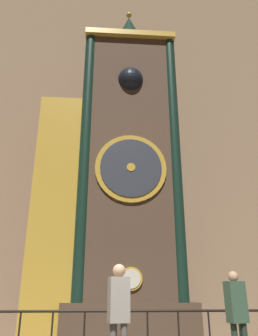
{
  "coord_description": "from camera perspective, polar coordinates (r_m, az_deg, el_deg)",
  "views": [
    {
      "loc": [
        -0.3,
        -5.04,
        1.32
      ],
      "look_at": [
        0.36,
        4.17,
        4.84
      ],
      "focal_mm": 35.0,
      "sensor_mm": 36.0,
      "label": 1
    }
  ],
  "objects": [
    {
      "name": "railing_fence",
      "position": [
        7.12,
        0.51,
        -27.0
      ],
      "size": [
        5.59,
        0.05,
        1.0
      ],
      "color": "black",
      "rests_on": "ground_plane"
    },
    {
      "name": "visitor_near",
      "position": [
        5.93,
        -1.82,
        -23.12
      ],
      "size": [
        0.38,
        0.29,
        1.78
      ],
      "rotation": [
        0.0,
        0.0,
        0.24
      ],
      "color": "#58554F",
      "rests_on": "ground_plane"
    },
    {
      "name": "visitor_far",
      "position": [
        6.73,
        18.27,
        -22.51
      ],
      "size": [
        0.39,
        0.3,
        1.69
      ],
      "rotation": [
        0.0,
        0.0,
        0.26
      ],
      "color": "#213427",
      "rests_on": "ground_plane"
    },
    {
      "name": "clock_tower",
      "position": [
        9.74,
        -2.38,
        -1.44
      ],
      "size": [
        4.4,
        1.83,
        10.97
      ],
      "color": "brown",
      "rests_on": "ground_plane"
    },
    {
      "name": "cathedral_back_wall",
      "position": [
        12.22,
        -2.62,
        7.54
      ],
      "size": [
        24.0,
        0.32,
        14.27
      ],
      "color": "#997A5B",
      "rests_on": "ground_plane"
    }
  ]
}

